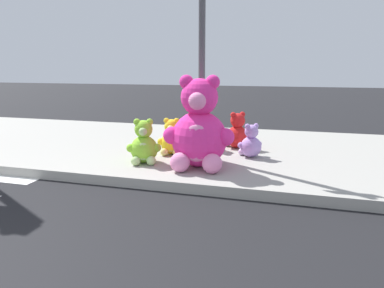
{
  "coord_description": "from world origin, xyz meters",
  "views": [
    {
      "loc": [
        2.39,
        -1.18,
        1.66
      ],
      "look_at": [
        1.06,
        3.6,
        0.55
      ],
      "focal_mm": 32.34,
      "sensor_mm": 36.0,
      "label": 1
    }
  ],
  "objects_px": {
    "sign_pole": "(202,55)",
    "plush_lime": "(144,145)",
    "plush_lavender": "(251,143)",
    "plush_yellow": "(172,140)",
    "plush_white": "(204,134)",
    "plush_pink_large": "(199,131)",
    "plush_red": "(237,133)"
  },
  "relations": [
    {
      "from": "sign_pole",
      "to": "plush_lavender",
      "type": "bearing_deg",
      "value": 16.52
    },
    {
      "from": "plush_lavender",
      "to": "plush_pink_large",
      "type": "bearing_deg",
      "value": -130.07
    },
    {
      "from": "plush_pink_large",
      "to": "plush_lime",
      "type": "xyz_separation_m",
      "value": [
        -0.9,
        -0.02,
        -0.27
      ]
    },
    {
      "from": "plush_yellow",
      "to": "plush_lime",
      "type": "bearing_deg",
      "value": -110.35
    },
    {
      "from": "plush_lime",
      "to": "plush_lavender",
      "type": "xyz_separation_m",
      "value": [
        1.6,
        0.85,
        -0.05
      ]
    },
    {
      "from": "plush_white",
      "to": "plush_red",
      "type": "height_order",
      "value": "plush_white"
    },
    {
      "from": "plush_red",
      "to": "plush_yellow",
      "type": "relative_size",
      "value": 1.07
    },
    {
      "from": "plush_lime",
      "to": "plush_red",
      "type": "xyz_separation_m",
      "value": [
        1.27,
        1.47,
        -0.01
      ]
    },
    {
      "from": "sign_pole",
      "to": "plush_white",
      "type": "distance_m",
      "value": 1.55
    },
    {
      "from": "plush_lavender",
      "to": "plush_yellow",
      "type": "xyz_separation_m",
      "value": [
        -1.36,
        -0.19,
        0.02
      ]
    },
    {
      "from": "plush_yellow",
      "to": "plush_lavender",
      "type": "bearing_deg",
      "value": 8.15
    },
    {
      "from": "plush_pink_large",
      "to": "plush_lavender",
      "type": "xyz_separation_m",
      "value": [
        0.7,
        0.83,
        -0.33
      ]
    },
    {
      "from": "plush_red",
      "to": "sign_pole",
      "type": "bearing_deg",
      "value": -119.06
    },
    {
      "from": "plush_pink_large",
      "to": "plush_lime",
      "type": "height_order",
      "value": "plush_pink_large"
    },
    {
      "from": "plush_pink_large",
      "to": "plush_red",
      "type": "distance_m",
      "value": 1.53
    },
    {
      "from": "plush_red",
      "to": "plush_yellow",
      "type": "xyz_separation_m",
      "value": [
        -1.03,
        -0.82,
        -0.02
      ]
    },
    {
      "from": "plush_pink_large",
      "to": "plush_yellow",
      "type": "bearing_deg",
      "value": 136.0
    },
    {
      "from": "plush_lime",
      "to": "plush_pink_large",
      "type": "bearing_deg",
      "value": 1.1
    },
    {
      "from": "plush_lime",
      "to": "plush_red",
      "type": "distance_m",
      "value": 1.94
    },
    {
      "from": "plush_pink_large",
      "to": "plush_lavender",
      "type": "bearing_deg",
      "value": 49.93
    },
    {
      "from": "plush_white",
      "to": "plush_yellow",
      "type": "relative_size",
      "value": 1.1
    },
    {
      "from": "plush_pink_large",
      "to": "plush_red",
      "type": "height_order",
      "value": "plush_pink_large"
    },
    {
      "from": "plush_white",
      "to": "plush_yellow",
      "type": "height_order",
      "value": "plush_white"
    },
    {
      "from": "plush_lavender",
      "to": "plush_lime",
      "type": "bearing_deg",
      "value": -152.08
    },
    {
      "from": "plush_red",
      "to": "plush_pink_large",
      "type": "bearing_deg",
      "value": -104.28
    },
    {
      "from": "plush_white",
      "to": "plush_yellow",
      "type": "xyz_separation_m",
      "value": [
        -0.45,
        -0.57,
        -0.02
      ]
    },
    {
      "from": "sign_pole",
      "to": "plush_lime",
      "type": "bearing_deg",
      "value": -142.48
    },
    {
      "from": "sign_pole",
      "to": "plush_white",
      "type": "height_order",
      "value": "sign_pole"
    },
    {
      "from": "plush_red",
      "to": "plush_yellow",
      "type": "height_order",
      "value": "plush_red"
    },
    {
      "from": "plush_pink_large",
      "to": "plush_lavender",
      "type": "distance_m",
      "value": 1.13
    },
    {
      "from": "plush_pink_large",
      "to": "plush_lavender",
      "type": "height_order",
      "value": "plush_pink_large"
    },
    {
      "from": "plush_lime",
      "to": "plush_lavender",
      "type": "distance_m",
      "value": 1.81
    }
  ]
}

